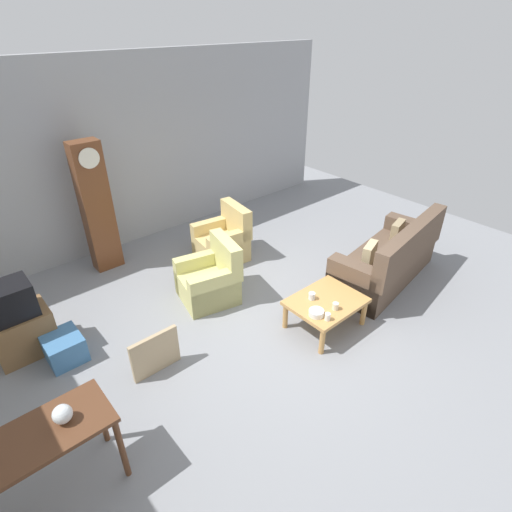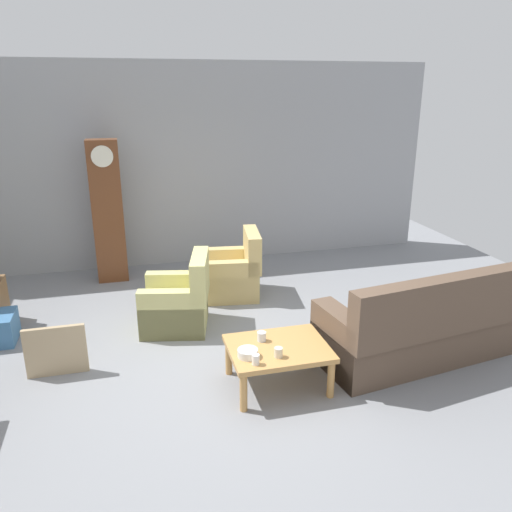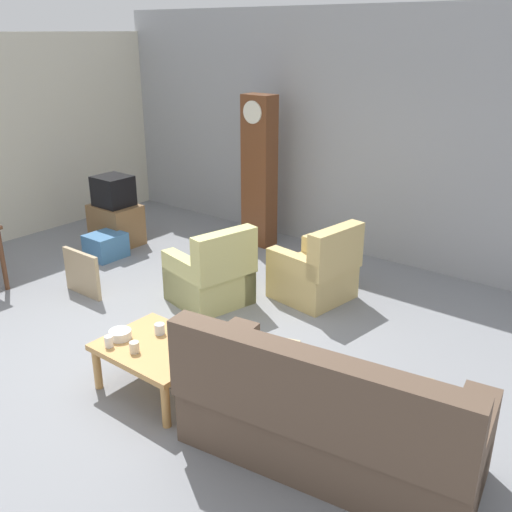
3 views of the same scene
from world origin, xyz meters
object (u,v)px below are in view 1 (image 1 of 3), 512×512
(armchair_olive_near, at_px, (210,280))
(tv_stand_cabinet, at_px, (23,333))
(bowl_white_stacked, at_px, (316,313))
(console_table_dark, at_px, (31,451))
(coffee_table_wood, at_px, (326,304))
(framed_picture_leaning, at_px, (155,354))
(grandfather_clock, at_px, (97,208))
(couch_floral, at_px, (388,260))
(cup_cream_tall, at_px, (335,306))
(tv_crt, at_px, (11,300))
(armchair_olive_far, at_px, (223,241))
(cup_white_porcelain, at_px, (328,317))
(glass_dome_cloche, at_px, (62,414))
(cup_blue_rimmed, at_px, (312,296))
(storage_box_blue, at_px, (64,348))

(armchair_olive_near, distance_m, tv_stand_cabinet, 2.47)
(armchair_olive_near, xyz_separation_m, bowl_white_stacked, (0.46, -1.65, 0.16))
(armchair_olive_near, bearing_deg, console_table_dark, -151.73)
(coffee_table_wood, relative_size, framed_picture_leaning, 1.60)
(grandfather_clock, xyz_separation_m, tv_stand_cabinet, (-1.61, -1.28, -0.77))
(couch_floral, xyz_separation_m, coffee_table_wood, (-1.60, -0.11, 0.02))
(tv_stand_cabinet, xyz_separation_m, framed_picture_leaning, (1.07, -1.37, -0.02))
(cup_cream_tall, bearing_deg, armchair_olive_near, 112.94)
(tv_crt, height_order, cup_cream_tall, tv_crt)
(coffee_table_wood, distance_m, tv_stand_cabinet, 3.83)
(armchair_olive_far, distance_m, cup_white_porcelain, 2.66)
(tv_stand_cabinet, height_order, glass_dome_cloche, glass_dome_cloche)
(armchair_olive_near, relative_size, grandfather_clock, 0.45)
(coffee_table_wood, xyz_separation_m, glass_dome_cloche, (-3.27, 0.03, 0.51))
(console_table_dark, bearing_deg, couch_floral, 0.76)
(coffee_table_wood, distance_m, console_table_dark, 3.58)
(coffee_table_wood, distance_m, tv_crt, 3.85)
(armchair_olive_far, xyz_separation_m, framed_picture_leaning, (-2.19, -1.60, -0.04))
(couch_floral, bearing_deg, cup_cream_tall, -169.71)
(tv_stand_cabinet, xyz_separation_m, cup_blue_rimmed, (3.06, -1.98, 0.19))
(grandfather_clock, height_order, bowl_white_stacked, grandfather_clock)
(couch_floral, relative_size, console_table_dark, 1.70)
(console_table_dark, distance_m, tv_crt, 2.13)
(cup_blue_rimmed, bearing_deg, armchair_olive_far, 85.00)
(armchair_olive_far, height_order, cup_blue_rimmed, armchair_olive_far)
(coffee_table_wood, bearing_deg, cup_white_porcelain, -137.70)
(couch_floral, xyz_separation_m, console_table_dark, (-5.17, -0.07, 0.33))
(grandfather_clock, xyz_separation_m, cup_cream_tall, (1.52, -3.60, -0.58))
(armchair_olive_far, distance_m, cup_cream_tall, 2.56)
(armchair_olive_near, distance_m, coffee_table_wood, 1.72)
(couch_floral, xyz_separation_m, bowl_white_stacked, (-1.94, -0.22, 0.11))
(console_table_dark, bearing_deg, cup_blue_rimmed, 1.81)
(tv_stand_cabinet, distance_m, glass_dome_cloche, 2.18)
(console_table_dark, bearing_deg, armchair_olive_far, 32.55)
(console_table_dark, relative_size, cup_white_porcelain, 13.46)
(cup_cream_tall, xyz_separation_m, bowl_white_stacked, (-0.27, 0.08, -0.01))
(armchair_olive_far, bearing_deg, grandfather_clock, 147.44)
(grandfather_clock, relative_size, cup_blue_rimmed, 22.41)
(grandfather_clock, bearing_deg, armchair_olive_near, -67.21)
(armchair_olive_near, height_order, cup_white_porcelain, armchair_olive_near)
(armchair_olive_near, xyz_separation_m, storage_box_blue, (-2.08, 0.15, -0.14))
(couch_floral, bearing_deg, coffee_table_wood, -176.24)
(framed_picture_leaning, xyz_separation_m, cup_white_porcelain, (1.82, -1.03, 0.21))
(couch_floral, bearing_deg, tv_crt, 157.13)
(tv_crt, bearing_deg, glass_dome_cloche, -92.35)
(coffee_table_wood, xyz_separation_m, tv_crt, (-3.19, 2.13, 0.42))
(tv_stand_cabinet, relative_size, cup_white_porcelain, 7.04)
(tv_crt, bearing_deg, bowl_white_stacked, -38.18)
(cup_white_porcelain, height_order, cup_blue_rimmed, cup_white_porcelain)
(armchair_olive_far, bearing_deg, coffee_table_wood, -91.64)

